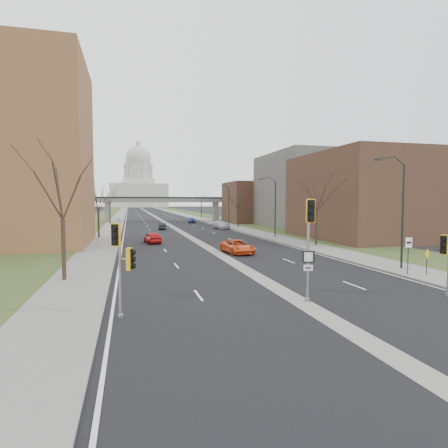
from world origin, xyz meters
name	(u,v)px	position (x,y,z in m)	size (l,w,h in m)	color
ground	(295,299)	(0.00, 0.00, 0.00)	(700.00, 700.00, 0.00)	black
road_surface	(149,213)	(0.00, 150.00, 0.01)	(20.00, 600.00, 0.01)	black
median_strip	(149,213)	(0.00, 150.00, 0.00)	(1.20, 600.00, 0.02)	gray
sidewalk_right	(176,213)	(12.00, 150.00, 0.06)	(4.00, 600.00, 0.12)	gray
sidewalk_left	(121,213)	(-12.00, 150.00, 0.06)	(4.00, 600.00, 0.12)	gray
grass_verge_right	(189,213)	(18.00, 150.00, 0.05)	(8.00, 600.00, 0.10)	#293B1B
grass_verge_left	(107,213)	(-18.00, 150.00, 0.05)	(8.00, 600.00, 0.10)	#293B1B
commercial_block_near	(366,196)	(24.00, 28.00, 6.00)	(16.00, 20.00, 12.00)	#533527
commercial_block_mid	(312,191)	(28.00, 52.00, 7.50)	(18.00, 22.00, 15.00)	#5F5B57
commercial_block_far	(256,202)	(22.00, 70.00, 5.00)	(14.00, 14.00, 10.00)	#533527
pedestrian_bridge	(163,203)	(0.00, 80.00, 4.84)	(34.00, 3.00, 6.45)	slate
capitol	(139,186)	(0.00, 320.00, 18.60)	(48.00, 42.00, 55.75)	beige
streetlight_near	(395,180)	(10.99, 6.00, 6.95)	(2.61, 0.20, 8.70)	black
streetlight_mid	(270,190)	(10.99, 32.00, 6.95)	(2.61, 0.20, 8.70)	black
streetlight_far	(225,193)	(10.99, 58.00, 6.95)	(2.61, 0.20, 8.70)	black
tree_left_a	(62,182)	(-13.00, 8.00, 6.64)	(7.20, 7.20, 9.40)	#382B21
tree_left_b	(98,195)	(-13.00, 38.00, 6.23)	(6.75, 6.75, 8.81)	#382B21
tree_left_c	(110,194)	(-13.00, 72.00, 7.04)	(7.65, 7.65, 9.99)	#382B21
tree_right_a	(317,190)	(13.00, 22.00, 6.64)	(7.20, 7.20, 9.40)	#382B21
tree_right_b	(238,199)	(13.00, 55.00, 5.82)	(6.30, 6.30, 8.22)	#382B21
tree_right_c	(201,195)	(13.00, 95.00, 7.04)	(7.65, 7.65, 9.99)	#382B21
signal_pole_left	(122,254)	(-9.08, -1.30, 3.01)	(1.01, 0.77, 4.59)	gray
signal_pole_median	(309,231)	(0.31, -0.97, 3.83)	(0.73, 0.92, 5.50)	gray
speed_limit_sign	(408,249)	(10.56, 3.86, 1.94)	(0.57, 0.06, 2.64)	black
warning_sign	(427,258)	(11.78, 3.42, 1.32)	(0.68, 0.30, 1.85)	black
car_left_near	(153,237)	(-5.87, 29.57, 0.73)	(1.73, 4.29, 1.46)	red
car_left_far	(162,226)	(-2.76, 52.08, 0.62)	(1.30, 3.74, 1.23)	black
car_right_near	(237,246)	(2.00, 18.00, 0.70)	(2.33, 5.05, 1.40)	#D94A17
car_right_mid	(221,225)	(8.36, 50.62, 0.76)	(2.13, 5.25, 1.52)	#A7A7AE
car_right_far	(192,220)	(6.10, 71.89, 0.68)	(1.60, 3.98, 1.36)	navy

